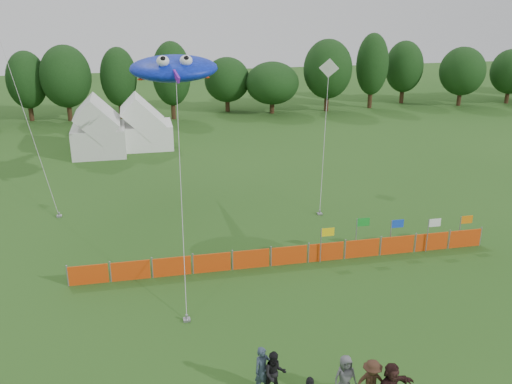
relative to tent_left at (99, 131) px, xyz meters
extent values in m
plane|color=#234C16|center=(8.08, -31.87, -1.97)|extent=(160.00, 160.00, 0.00)
cylinder|color=#382314|center=(-7.65, 14.34, -0.78)|extent=(0.50, 0.50, 2.38)
ellipsoid|color=black|center=(-7.65, 14.34, 2.33)|extent=(4.09, 4.09, 5.35)
cylinder|color=#382314|center=(-3.67, 13.51, -0.68)|extent=(0.50, 0.50, 2.57)
ellipsoid|color=black|center=(-3.67, 13.51, 2.67)|extent=(5.20, 5.20, 5.79)
cylinder|color=#382314|center=(1.64, 13.45, -0.74)|extent=(0.50, 0.50, 2.46)
ellipsoid|color=black|center=(1.64, 13.45, 2.48)|extent=(3.78, 3.78, 5.55)
cylinder|color=#382314|center=(7.09, 12.05, -0.64)|extent=(0.50, 0.50, 2.66)
ellipsoid|color=black|center=(7.09, 12.05, 2.84)|extent=(4.05, 4.05, 5.99)
cylinder|color=#382314|center=(13.36, 14.66, -0.98)|extent=(0.50, 0.50, 1.98)
ellipsoid|color=black|center=(13.36, 14.66, 1.61)|extent=(5.06, 5.06, 4.46)
cylinder|color=#382314|center=(18.07, 12.69, -1.04)|extent=(0.50, 0.50, 1.86)
ellipsoid|color=black|center=(18.07, 12.69, 1.38)|extent=(5.86, 5.86, 4.18)
cylinder|color=#382314|center=(24.35, 12.50, -0.66)|extent=(0.50, 0.50, 2.62)
ellipsoid|color=black|center=(24.35, 12.50, 2.76)|extent=(5.41, 5.41, 5.89)
cylinder|color=#382314|center=(29.85, 13.12, -0.58)|extent=(0.50, 0.50, 2.78)
ellipsoid|color=black|center=(29.85, 13.12, 3.05)|extent=(3.67, 3.67, 6.26)
cylinder|color=#382314|center=(34.74, 15.01, -0.76)|extent=(0.50, 0.50, 2.42)
ellipsoid|color=black|center=(34.74, 15.01, 2.39)|extent=(4.46, 4.46, 5.44)
cylinder|color=#382314|center=(40.77, 12.26, -0.85)|extent=(0.50, 0.50, 2.24)
ellipsoid|color=black|center=(40.77, 12.26, 2.07)|extent=(5.26, 5.26, 5.03)
cylinder|color=#382314|center=(47.16, 12.28, -0.92)|extent=(0.50, 0.50, 2.10)
ellipsoid|color=black|center=(47.16, 12.28, 1.83)|extent=(4.74, 4.74, 4.73)
cube|color=silver|center=(0.00, 0.00, -0.78)|extent=(4.34, 4.34, 2.38)
cube|color=white|center=(3.75, 1.38, -0.90)|extent=(4.87, 3.90, 2.14)
cube|color=#D23F0B|center=(0.42, -22.99, -1.47)|extent=(1.90, 0.06, 1.00)
cube|color=#D23F0B|center=(2.42, -22.99, -1.47)|extent=(1.90, 0.06, 1.00)
cube|color=#D23F0B|center=(4.42, -22.99, -1.47)|extent=(1.90, 0.06, 1.00)
cube|color=#D23F0B|center=(6.42, -22.99, -1.47)|extent=(1.90, 0.06, 1.00)
cube|color=#D23F0B|center=(8.42, -22.99, -1.47)|extent=(1.90, 0.06, 1.00)
cube|color=#D23F0B|center=(10.42, -22.99, -1.47)|extent=(1.90, 0.06, 1.00)
cube|color=#D23F0B|center=(12.42, -22.99, -1.47)|extent=(1.90, 0.06, 1.00)
cube|color=#D23F0B|center=(14.42, -22.99, -1.47)|extent=(1.90, 0.06, 1.00)
cube|color=#D23F0B|center=(16.42, -22.99, -1.47)|extent=(1.90, 0.06, 1.00)
cube|color=#D23F0B|center=(18.42, -22.99, -1.47)|extent=(1.90, 0.06, 1.00)
cube|color=#D23F0B|center=(20.42, -22.99, -1.47)|extent=(1.90, 0.06, 1.00)
cylinder|color=gray|center=(12.08, -23.12, -1.01)|extent=(0.06, 0.06, 1.91)
cube|color=yellow|center=(12.43, -23.12, -0.28)|extent=(0.70, 0.02, 0.45)
cylinder|color=gray|center=(14.08, -22.90, -0.87)|extent=(0.06, 0.06, 2.20)
cube|color=#148C26|center=(14.43, -22.90, 0.01)|extent=(0.70, 0.02, 0.45)
cylinder|color=gray|center=(16.08, -22.81, -1.02)|extent=(0.06, 0.06, 1.89)
cube|color=blue|center=(16.43, -22.81, -0.30)|extent=(0.70, 0.02, 0.45)
cylinder|color=gray|center=(18.08, -23.10, -1.02)|extent=(0.06, 0.06, 1.89)
cube|color=white|center=(18.43, -23.10, -0.30)|extent=(0.70, 0.02, 0.45)
cylinder|color=gray|center=(20.08, -22.93, -1.06)|extent=(0.06, 0.06, 1.82)
cube|color=orange|center=(20.43, -22.93, -0.37)|extent=(0.70, 0.02, 0.45)
imported|color=#2D3A4C|center=(6.96, -32.24, -1.08)|extent=(0.76, 0.62, 1.79)
imported|color=black|center=(7.34, -32.50, -1.11)|extent=(0.87, 0.70, 1.72)
imported|color=#3A2317|center=(10.41, -33.75, -1.06)|extent=(1.27, 0.84, 1.83)
imported|color=#535358|center=(9.67, -33.20, -1.11)|extent=(0.88, 0.61, 1.72)
ellipsoid|color=#0F2BDF|center=(5.60, -13.79, 6.95)|extent=(6.16, 5.27, 1.85)
sphere|color=white|center=(4.94, -14.94, 7.52)|extent=(0.74, 0.74, 0.74)
sphere|color=white|center=(6.26, -14.94, 7.52)|extent=(0.74, 0.74, 0.74)
ellipsoid|color=red|center=(4.19, -13.61, 6.46)|extent=(1.55, 0.68, 0.24)
ellipsoid|color=red|center=(7.01, -13.61, 6.46)|extent=(1.55, 0.68, 0.24)
cube|color=purple|center=(5.60, -15.82, 6.77)|extent=(0.37, 0.96, 0.70)
cylinder|color=#A5A5A5|center=(5.17, -21.36, 2.34)|extent=(0.89, 11.66, 8.64)
cube|color=gray|center=(4.75, -27.18, -1.92)|extent=(0.30, 0.30, 0.10)
cube|color=silver|center=(17.12, -8.70, 5.93)|extent=(1.43, 0.39, 1.43)
cylinder|color=#A5A5A5|center=(15.60, -12.79, 1.98)|extent=(3.08, 8.20, 7.92)
cube|color=gray|center=(14.08, -16.87, -1.92)|extent=(0.30, 0.30, 0.10)
cylinder|color=#A5A5A5|center=(-4.19, -8.30, 3.80)|extent=(4.56, 11.17, 11.56)
cube|color=gray|center=(-1.92, -13.87, -1.92)|extent=(0.30, 0.30, 0.10)
camera|label=1|loc=(3.29, -48.48, 11.72)|focal=40.00mm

